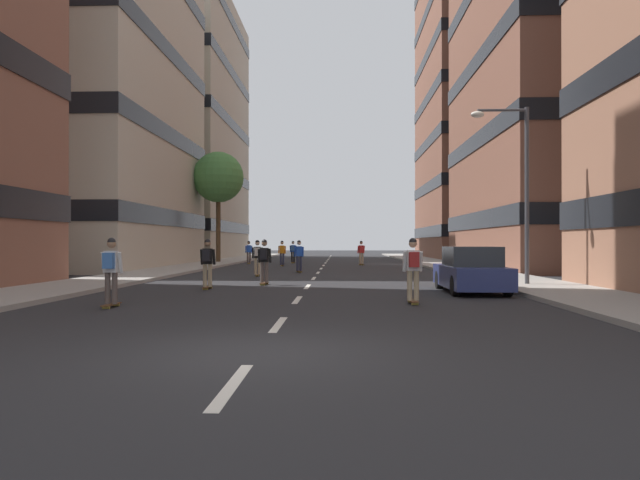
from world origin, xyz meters
The scene contains 21 objects.
ground_plane centered at (0.00, 28.01, 0.00)m, with size 168.09×168.09×0.00m, color #28282B.
sidewalk_left centered at (-8.43, 31.52, 0.07)m, with size 3.31×77.04×0.14m, color #9E9991.
sidewalk_right centered at (8.43, 31.52, 0.07)m, with size 3.31×77.04×0.14m, color #9E9991.
lane_markings centered at (0.00, 30.50, 0.00)m, with size 0.16×67.20×0.01m.
building_left_mid centered at (-18.42, 29.69, 11.08)m, with size 16.78×18.73×21.97m.
building_left_far centered at (-18.42, 51.69, 13.54)m, with size 16.78×20.91×26.89m.
building_right_mid centered at (18.42, 29.69, 15.56)m, with size 16.78×19.04×30.94m.
building_right_far centered at (18.42, 51.69, 18.22)m, with size 16.78×18.58×36.25m.
parked_car_near centered at (5.58, 10.75, 0.70)m, with size 1.82×4.40×1.52m.
street_tree_near centered at (-8.43, 36.75, 6.77)m, with size 4.00×4.00×8.67m.
streetlamp_right centered at (7.73, 12.92, 4.14)m, with size 2.13×0.30×6.50m.
skater_0 centered at (3.20, 7.01, 1.02)m, with size 0.54×0.91×1.78m.
skater_1 centered at (-1.74, 13.81, 1.02)m, with size 0.55×0.91×1.78m.
skater_2 centered at (-2.88, 31.91, 0.98)m, with size 0.56×0.92×1.78m.
skater_3 centered at (2.73, 33.73, 0.98)m, with size 0.57×0.92×1.78m.
skater_4 centered at (-2.85, 19.65, 1.02)m, with size 0.56×0.92×1.78m.
skater_5 centered at (-5.89, 36.01, 0.98)m, with size 0.57×0.92×1.78m.
skater_6 centered at (-1.06, 23.22, 0.98)m, with size 0.57×0.92×1.78m.
skater_7 centered at (-2.58, 37.44, 1.02)m, with size 0.55×0.92×1.78m.
skater_8 centered at (-3.47, 11.66, 1.02)m, with size 0.53×0.90×1.78m.
skater_9 centered at (-4.58, 5.85, 1.02)m, with size 0.53×0.90×1.78m.
Camera 1 is at (1.26, -8.68, 1.66)m, focal length 32.59 mm.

